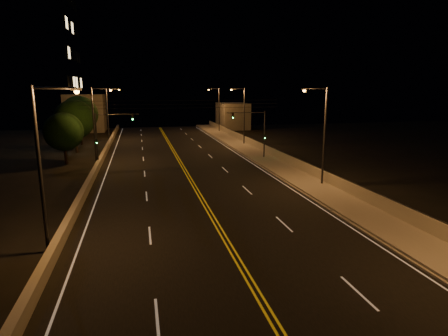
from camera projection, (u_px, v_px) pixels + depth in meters
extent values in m
plane|color=black|center=(276.00, 327.00, 14.53)|extent=(160.00, 160.00, 0.00)
cube|color=black|center=(197.00, 192.00, 33.61)|extent=(18.00, 120.00, 0.02)
cube|color=gray|center=(309.00, 184.00, 35.92)|extent=(3.60, 120.00, 0.30)
cube|color=gray|center=(290.00, 185.00, 35.53)|extent=(0.14, 120.00, 0.15)
cube|color=#9F9784|center=(325.00, 176.00, 36.14)|extent=(0.30, 120.00, 1.00)
cube|color=#9F9784|center=(83.00, 194.00, 31.43)|extent=(0.45, 120.00, 0.77)
cube|color=gray|center=(233.00, 116.00, 87.02)|extent=(6.00, 10.00, 5.89)
cube|color=gray|center=(86.00, 113.00, 80.89)|extent=(8.00, 8.00, 7.93)
cylinder|color=black|center=(325.00, 171.00, 36.03)|extent=(0.06, 120.00, 0.06)
cube|color=silver|center=(97.00, 197.00, 31.74)|extent=(0.12, 116.00, 0.00)
cube|color=silver|center=(287.00, 186.00, 35.47)|extent=(0.12, 116.00, 0.00)
cube|color=gold|center=(196.00, 192.00, 33.57)|extent=(0.12, 116.00, 0.00)
cube|color=gold|center=(199.00, 191.00, 33.64)|extent=(0.12, 116.00, 0.00)
cube|color=silver|center=(157.00, 319.00, 14.98)|extent=(0.12, 3.00, 0.00)
cube|color=silver|center=(150.00, 235.00, 23.57)|extent=(0.12, 3.00, 0.00)
cube|color=silver|center=(147.00, 196.00, 32.15)|extent=(0.12, 3.00, 0.00)
cube|color=silver|center=(145.00, 174.00, 40.74)|extent=(0.12, 3.00, 0.00)
cube|color=silver|center=(143.00, 159.00, 49.32)|extent=(0.12, 3.00, 0.00)
cube|color=silver|center=(142.00, 148.00, 57.91)|extent=(0.12, 3.00, 0.00)
cube|color=silver|center=(142.00, 141.00, 66.50)|extent=(0.12, 3.00, 0.00)
cube|color=silver|center=(141.00, 135.00, 75.08)|extent=(0.12, 3.00, 0.00)
cube|color=silver|center=(141.00, 130.00, 83.67)|extent=(0.12, 3.00, 0.00)
cube|color=silver|center=(358.00, 292.00, 16.93)|extent=(0.12, 3.00, 0.00)
cube|color=silver|center=(284.00, 224.00, 25.52)|extent=(0.12, 3.00, 0.00)
cube|color=silver|center=(247.00, 190.00, 34.10)|extent=(0.12, 3.00, 0.00)
cube|color=silver|center=(225.00, 170.00, 42.69)|extent=(0.12, 3.00, 0.00)
cube|color=silver|center=(210.00, 156.00, 51.28)|extent=(0.12, 3.00, 0.00)
cube|color=silver|center=(200.00, 147.00, 59.86)|extent=(0.12, 3.00, 0.00)
cube|color=silver|center=(192.00, 139.00, 68.45)|extent=(0.12, 3.00, 0.00)
cube|color=silver|center=(186.00, 134.00, 77.03)|extent=(0.12, 3.00, 0.00)
cube|color=silver|center=(181.00, 129.00, 85.62)|extent=(0.12, 3.00, 0.00)
cylinder|color=#2D2D33|center=(324.00, 138.00, 34.51)|extent=(0.20, 0.20, 9.25)
cylinder|color=#2D2D33|center=(316.00, 88.00, 33.34)|extent=(2.20, 0.12, 0.12)
cube|color=#2D2D33|center=(304.00, 89.00, 33.12)|extent=(0.50, 0.25, 0.14)
sphere|color=#FF9E2D|center=(304.00, 90.00, 33.14)|extent=(0.28, 0.28, 0.28)
cylinder|color=#2D2D33|center=(244.00, 117.00, 60.37)|extent=(0.20, 0.20, 9.25)
cylinder|color=#2D2D33|center=(238.00, 89.00, 59.20)|extent=(2.20, 0.12, 0.12)
cube|color=#2D2D33|center=(231.00, 89.00, 58.98)|extent=(0.50, 0.25, 0.14)
sphere|color=#FF9E2D|center=(231.00, 90.00, 59.00)|extent=(0.28, 0.28, 0.28)
cylinder|color=#2D2D33|center=(219.00, 110.00, 78.89)|extent=(0.20, 0.20, 9.25)
cylinder|color=#2D2D33|center=(214.00, 89.00, 77.72)|extent=(2.20, 0.12, 0.12)
cube|color=#2D2D33|center=(209.00, 89.00, 77.50)|extent=(0.50, 0.25, 0.14)
sphere|color=#FF9E2D|center=(209.00, 90.00, 77.52)|extent=(0.28, 0.28, 0.28)
cylinder|color=#2D2D33|center=(40.00, 172.00, 20.26)|extent=(0.20, 0.20, 9.25)
cylinder|color=#2D2D33|center=(54.00, 88.00, 19.57)|extent=(2.20, 0.12, 0.12)
cube|color=#2D2D33|center=(77.00, 89.00, 19.83)|extent=(0.50, 0.25, 0.14)
sphere|color=#FF9E2D|center=(77.00, 91.00, 19.85)|extent=(0.28, 0.28, 0.28)
cylinder|color=#2D2D33|center=(94.00, 126.00, 45.38)|extent=(0.20, 0.20, 9.25)
cylinder|color=#2D2D33|center=(101.00, 89.00, 44.69)|extent=(2.20, 0.12, 0.12)
cube|color=#2D2D33|center=(111.00, 89.00, 44.94)|extent=(0.50, 0.25, 0.14)
sphere|color=#FF9E2D|center=(111.00, 90.00, 44.96)|extent=(0.28, 0.28, 0.28)
cylinder|color=#2D2D33|center=(108.00, 114.00, 66.36)|extent=(0.20, 0.20, 9.25)
cylinder|color=#2D2D33|center=(113.00, 89.00, 65.67)|extent=(2.20, 0.12, 0.12)
cube|color=#2D2D33|center=(119.00, 89.00, 65.92)|extent=(0.50, 0.25, 0.14)
sphere|color=#FF9E2D|center=(119.00, 90.00, 65.95)|extent=(0.28, 0.28, 0.28)
cylinder|color=#2D2D33|center=(264.00, 135.00, 48.59)|extent=(0.18, 0.18, 6.31)
cylinder|color=#2D2D33|center=(246.00, 113.00, 47.44)|extent=(5.00, 0.10, 0.10)
cube|color=black|center=(233.00, 116.00, 47.13)|extent=(0.28, 0.18, 0.80)
sphere|color=#19FF4C|center=(233.00, 118.00, 47.08)|extent=(0.14, 0.14, 0.14)
cube|color=black|center=(265.00, 137.00, 48.48)|extent=(0.22, 0.14, 0.55)
cylinder|color=#2D2D33|center=(97.00, 140.00, 44.08)|extent=(0.18, 0.18, 6.31)
cylinder|color=#2D2D33|center=(117.00, 114.00, 44.01)|extent=(5.00, 0.10, 0.10)
cube|color=black|center=(133.00, 117.00, 44.46)|extent=(0.28, 0.18, 0.80)
sphere|color=#19FF4C|center=(133.00, 119.00, 44.41)|extent=(0.14, 0.14, 0.14)
cube|color=black|center=(97.00, 141.00, 43.97)|extent=(0.22, 0.14, 0.55)
cylinder|color=black|center=(183.00, 108.00, 41.22)|extent=(22.00, 0.03, 0.03)
cylinder|color=black|center=(183.00, 104.00, 41.14)|extent=(22.00, 0.03, 0.03)
cylinder|color=black|center=(183.00, 101.00, 41.06)|extent=(22.00, 0.03, 0.03)
cylinder|color=black|center=(66.00, 155.00, 45.84)|extent=(0.36, 0.36, 2.20)
sphere|color=black|center=(64.00, 132.00, 45.24)|extent=(4.64, 4.64, 4.64)
cylinder|color=black|center=(76.00, 143.00, 54.14)|extent=(0.36, 0.36, 2.66)
sphere|color=black|center=(74.00, 119.00, 53.42)|extent=(5.61, 5.61, 5.61)
cylinder|color=black|center=(81.00, 136.00, 61.61)|extent=(0.36, 0.36, 2.80)
sphere|color=black|center=(79.00, 114.00, 60.86)|extent=(5.90, 5.90, 5.90)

